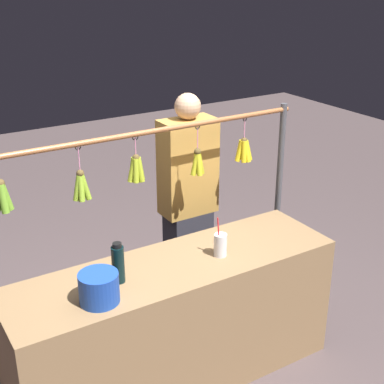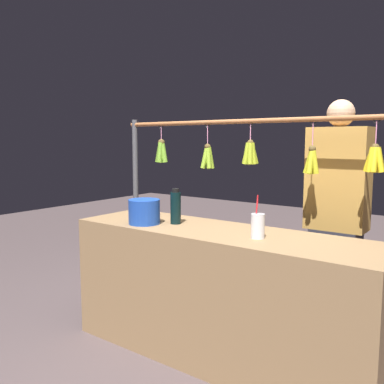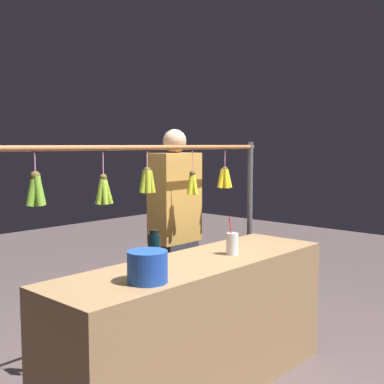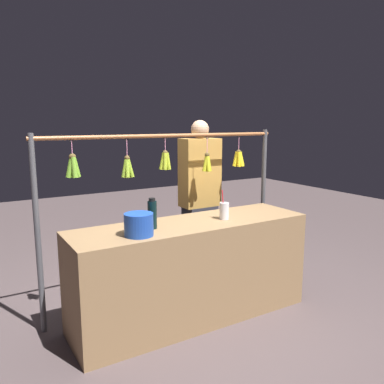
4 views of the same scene
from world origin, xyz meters
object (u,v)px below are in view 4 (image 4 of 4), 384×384
object	(u,v)px
water_bottle	(152,214)
blue_bucket	(139,225)
drink_cup	(224,211)
vendor_person	(200,203)

from	to	relation	value
water_bottle	blue_bucket	bearing A→B (deg)	37.16
blue_bucket	drink_cup	world-z (taller)	drink_cup
blue_bucket	vendor_person	world-z (taller)	vendor_person
water_bottle	drink_cup	bearing A→B (deg)	175.38
water_bottle	drink_cup	size ratio (longest dim) A/B	0.96
water_bottle	blue_bucket	size ratio (longest dim) A/B	1.13
water_bottle	drink_cup	world-z (taller)	drink_cup
blue_bucket	drink_cup	bearing A→B (deg)	-174.69
blue_bucket	drink_cup	distance (m)	0.80
vendor_person	water_bottle	bearing A→B (deg)	38.23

